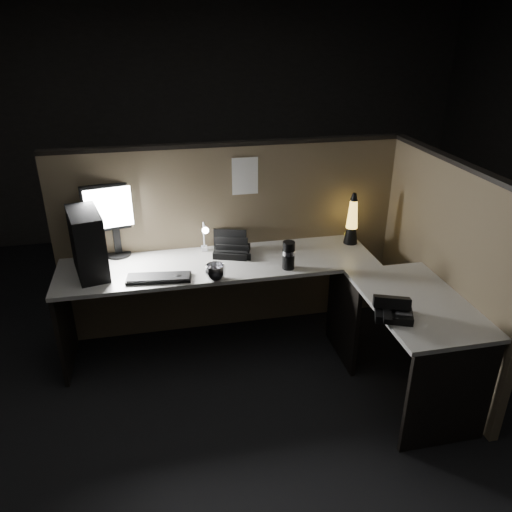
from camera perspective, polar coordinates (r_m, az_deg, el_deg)
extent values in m
plane|color=black|center=(3.57, -0.01, -15.32)|extent=(6.00, 6.00, 0.00)
plane|color=#282623|center=(5.76, -6.40, 15.40)|extent=(6.00, 0.00, 6.00)
cube|color=brown|center=(3.95, -2.80, 1.79)|extent=(2.66, 0.06, 1.50)
cube|color=brown|center=(3.69, 20.31, -1.65)|extent=(0.06, 1.66, 1.50)
cube|color=#B1AEA8|center=(3.65, -4.26, -0.93)|extent=(2.30, 0.60, 0.03)
cube|color=#B1AEA8|center=(3.32, 17.94, -5.04)|extent=(0.60, 1.00, 0.03)
cube|color=black|center=(3.87, -21.01, -7.25)|extent=(0.03, 0.55, 0.70)
cube|color=black|center=(3.19, 21.23, -14.92)|extent=(0.55, 0.03, 0.70)
cube|color=black|center=(3.77, 9.86, -6.66)|extent=(0.03, 0.55, 0.70)
cube|color=black|center=(3.58, -18.69, 1.43)|extent=(0.29, 0.46, 0.45)
cylinder|color=black|center=(3.88, -15.42, 0.22)|extent=(0.18, 0.18, 0.02)
cube|color=black|center=(3.86, -15.60, 1.82)|extent=(0.06, 0.05, 0.20)
cube|color=black|center=(3.76, -16.06, 5.43)|extent=(0.43, 0.12, 0.35)
cube|color=white|center=(3.74, -16.07, 5.32)|extent=(0.37, 0.08, 0.30)
cube|color=black|center=(3.45, -11.04, -2.48)|extent=(0.45, 0.20, 0.02)
ellipsoid|color=black|center=(3.43, -8.90, -2.39)|extent=(0.10, 0.08, 0.03)
cube|color=white|center=(3.83, -5.92, 0.86)|extent=(0.04, 0.05, 0.03)
cylinder|color=white|center=(3.79, -6.00, 2.43)|extent=(0.01, 0.01, 0.20)
cylinder|color=white|center=(3.69, -5.95, 3.45)|extent=(0.01, 0.13, 0.01)
sphere|color=white|center=(3.62, -5.81, 2.93)|extent=(0.05, 0.05, 0.05)
cube|color=black|center=(3.75, -2.78, 0.55)|extent=(0.31, 0.29, 0.05)
cube|color=black|center=(3.70, -2.70, 0.89)|extent=(0.24, 0.10, 0.09)
cube|color=black|center=(3.79, -2.99, 2.12)|extent=(0.24, 0.10, 0.17)
cone|color=black|center=(4.00, 10.78, 2.35)|extent=(0.11, 0.11, 0.13)
cone|color=gold|center=(3.94, 10.99, 4.70)|extent=(0.09, 0.09, 0.22)
sphere|color=#916A15|center=(3.96, 10.91, 3.76)|extent=(0.04, 0.04, 0.04)
sphere|color=#916A15|center=(3.93, 11.00, 4.84)|extent=(0.03, 0.03, 0.03)
cone|color=black|center=(3.89, 11.16, 6.64)|extent=(0.06, 0.06, 0.06)
cylinder|color=black|center=(3.51, 3.74, 0.08)|extent=(0.09, 0.09, 0.20)
imported|color=silver|center=(3.38, -4.69, -1.86)|extent=(0.14, 0.14, 0.11)
sphere|color=yellow|center=(4.07, 10.40, 2.44)|extent=(0.05, 0.05, 0.05)
cube|color=white|center=(3.76, -1.26, 9.11)|extent=(0.20, 0.00, 0.28)
cube|color=black|center=(3.08, 15.44, -6.36)|extent=(0.27, 0.25, 0.05)
cube|color=black|center=(3.08, 15.26, -5.13)|extent=(0.25, 0.20, 0.10)
cube|color=black|center=(3.00, 14.77, -6.52)|extent=(0.10, 0.16, 0.03)
cube|color=#3F3F42|center=(3.07, 16.50, -6.09)|extent=(0.12, 0.12, 0.00)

